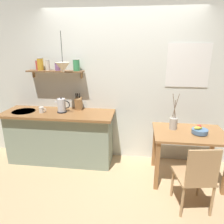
{
  "coord_description": "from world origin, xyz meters",
  "views": [
    {
      "loc": [
        0.3,
        -2.87,
        1.96
      ],
      "look_at": [
        -0.1,
        0.25,
        0.95
      ],
      "focal_mm": 34.0,
      "sensor_mm": 36.0,
      "label": 1
    }
  ],
  "objects": [
    {
      "name": "pendant_lamp",
      "position": [
        -0.85,
        0.26,
        1.63
      ],
      "size": [
        0.22,
        0.22,
        0.59
      ],
      "color": "black"
    },
    {
      "name": "electric_kettle",
      "position": [
        -0.93,
        0.31,
        1.01
      ],
      "size": [
        0.25,
        0.16,
        0.25
      ],
      "color": "black",
      "rests_on": "kitchen_counter"
    },
    {
      "name": "coffee_mug_by_sink",
      "position": [
        -1.25,
        0.25,
        0.94
      ],
      "size": [
        0.12,
        0.08,
        0.1
      ],
      "color": "white",
      "rests_on": "kitchen_counter"
    },
    {
      "name": "back_wall",
      "position": [
        0.2,
        0.65,
        1.35
      ],
      "size": [
        6.8,
        0.11,
        2.7
      ],
      "color": "silver",
      "rests_on": "ground_plane"
    },
    {
      "name": "dining_table",
      "position": [
        1.04,
        0.04,
        0.64
      ],
      "size": [
        1.01,
        0.72,
        0.76
      ],
      "color": "#9E6B3D",
      "rests_on": "ground_plane"
    },
    {
      "name": "twig_vase",
      "position": [
        0.83,
        0.14,
        0.85
      ],
      "size": [
        0.11,
        0.11,
        0.53
      ],
      "color": "#B7B2A8",
      "rests_on": "dining_table"
    },
    {
      "name": "fruit_bowl",
      "position": [
        1.17,
        0.01,
        0.81
      ],
      "size": [
        0.22,
        0.22,
        0.13
      ],
      "color": "#51759E",
      "rests_on": "dining_table"
    },
    {
      "name": "kitchen_counter",
      "position": [
        -1.0,
        0.32,
        0.45
      ],
      "size": [
        1.83,
        0.63,
        0.89
      ],
      "color": "gray",
      "rests_on": "ground_plane"
    },
    {
      "name": "ground_plane",
      "position": [
        0.0,
        0.0,
        0.0
      ],
      "size": [
        14.0,
        14.0,
        0.0
      ],
      "primitive_type": "plane",
      "color": "tan"
    },
    {
      "name": "knife_block",
      "position": [
        -0.7,
        0.48,
        1.01
      ],
      "size": [
        0.1,
        0.15,
        0.29
      ],
      "color": "tan",
      "rests_on": "kitchen_counter"
    },
    {
      "name": "dining_chair_near",
      "position": [
        1.01,
        -0.63,
        0.49
      ],
      "size": [
        0.48,
        0.49,
        0.89
      ],
      "color": "tan",
      "rests_on": "ground_plane"
    },
    {
      "name": "wall_shelf",
      "position": [
        -1.07,
        0.49,
        1.6
      ],
      "size": [
        0.94,
        0.2,
        0.33
      ],
      "color": "brown"
    }
  ]
}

